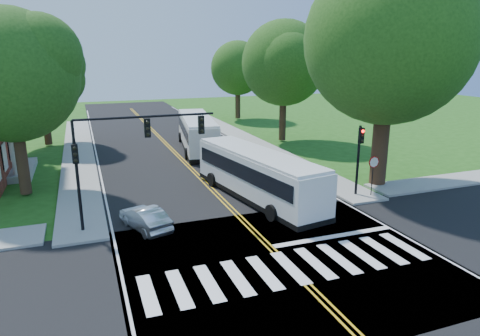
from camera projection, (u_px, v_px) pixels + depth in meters
name	position (u px, v px, depth m)	size (l,w,h in m)	color
ground	(285.00, 262.00, 18.64)	(140.00, 140.00, 0.00)	#1F4C13
road	(187.00, 165.00, 34.92)	(14.00, 96.00, 0.01)	black
cross_road	(285.00, 262.00, 18.64)	(60.00, 12.00, 0.01)	black
center_line	(177.00, 154.00, 38.54)	(0.36, 70.00, 0.01)	gold
edge_line_w	(98.00, 161.00, 36.25)	(0.12, 70.00, 0.01)	silver
edge_line_e	(247.00, 148.00, 40.83)	(0.12, 70.00, 0.01)	silver
crosswalk	(290.00, 267.00, 18.19)	(12.60, 3.00, 0.01)	silver
stop_bar	(334.00, 236.00, 21.27)	(6.60, 0.40, 0.01)	silver
sidewalk_nw	(79.00, 154.00, 38.44)	(2.60, 40.00, 0.15)	gray
sidewalk_ne	(250.00, 141.00, 44.04)	(2.60, 40.00, 0.15)	gray
tree_ne_big	(389.00, 40.00, 27.08)	(10.80, 10.80, 14.91)	#301E13
tree_west_near	(10.00, 76.00, 25.47)	(8.00, 8.00, 11.40)	#301E13
tree_west_far	(40.00, 73.00, 40.25)	(7.60, 7.60, 10.67)	#301E13
tree_east_mid	(284.00, 63.00, 42.19)	(8.40, 8.40, 11.93)	#301E13
tree_east_far	(238.00, 68.00, 57.26)	(7.20, 7.20, 10.34)	#301E13
signal_nw	(125.00, 145.00, 21.34)	(7.15, 0.46, 5.66)	black
signal_ne	(359.00, 151.00, 26.46)	(0.30, 0.46, 4.40)	black
stop_sign	(373.00, 166.00, 26.56)	(0.76, 0.08, 2.53)	black
bus_lead	(257.00, 174.00, 26.37)	(4.41, 11.85, 3.00)	silver
bus_follow	(197.00, 132.00, 40.10)	(4.39, 12.28, 3.11)	silver
hatchback	(145.00, 218.00, 21.99)	(1.29, 3.69, 1.21)	silver
suv	(276.00, 167.00, 31.91)	(2.02, 4.37, 1.21)	#A6A8AC
dark_sedan	(246.00, 154.00, 35.69)	(1.95, 4.79, 1.39)	black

